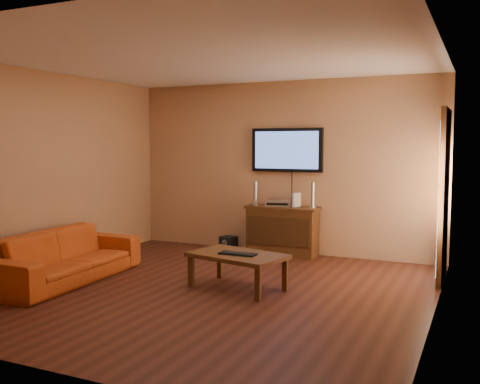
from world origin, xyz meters
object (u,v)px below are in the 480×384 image
Objects in this scene: keyboard at (238,254)px; av_receiver at (278,203)px; television at (287,150)px; game_console at (296,200)px; speaker_right at (313,196)px; bottle at (225,247)px; media_console at (282,230)px; coffee_table at (237,258)px; subwoofer at (228,243)px; speaker_left at (255,194)px; sofa at (65,248)px.

av_receiver is at bearing 98.02° from keyboard.
game_console is (0.22, -0.15, -0.76)m from television.
speaker_right is 0.86× the size of keyboard.
bottle is at bearing -151.55° from television.
media_console is 2.08m from coffee_table.
media_console is 1.26m from television.
media_console is 2.97× the size of speaker_right.
game_console reaches higher than media_console.
game_console is 0.96× the size of subwoofer.
keyboard is (-0.25, -2.14, -0.50)m from speaker_right.
game_console is at bearing 177.39° from speaker_right.
speaker_left is at bearing -152.41° from game_console.
speaker_right is (0.48, 0.02, 0.55)m from media_console.
subwoofer is 0.51× the size of keyboard.
coffee_table is at bearing -72.61° from speaker_left.
television reaches higher than av_receiver.
speaker_left reaches higher than keyboard.
television reaches higher than speaker_right.
av_receiver is 1.70× the size of bottle.
coffee_table reaches higher than subwoofer.
sofa is (-2.12, -0.57, 0.05)m from coffee_table.
game_console is at bearing -11.80° from av_receiver.
av_receiver is 1.75× the size of game_console.
keyboard is (0.01, -2.15, -0.43)m from game_console.
bottle is (-0.86, -0.47, -1.52)m from television.
subwoofer is at bearing 168.15° from av_receiver.
television is at bearing -37.30° from sofa.
game_console is (-0.26, 0.01, -0.07)m from speaker_right.
speaker_right is (2.40, 2.65, 0.52)m from sofa.
bottle is 0.50× the size of keyboard.
television is at bearing 90.00° from media_console.
coffee_table is 3.24× the size of av_receiver.
television is 0.85m from speaker_right.
speaker_right reaches higher than keyboard.
media_console is at bearing 18.48° from bottle.
television is at bearing 161.22° from speaker_right.
av_receiver is 1.09m from subwoofer.
bottle is at bearing -161.52° from media_console.
subwoofer is 1.00× the size of bottle.
game_console is (0.29, 0.01, 0.06)m from av_receiver.
game_console reaches higher than av_receiver.
television is 0.54× the size of sofa.
bottle is at bearing -141.06° from game_console.
bottle is at bearing -61.45° from subwoofer.
subwoofer is at bearing 118.60° from coffee_table.
coffee_table is 3.22× the size of speaker_right.
sofa is 9.89× the size of game_console.
television reaches higher than sofa.
keyboard is (2.15, 0.51, 0.02)m from sofa.
television is 5.33× the size of game_console.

